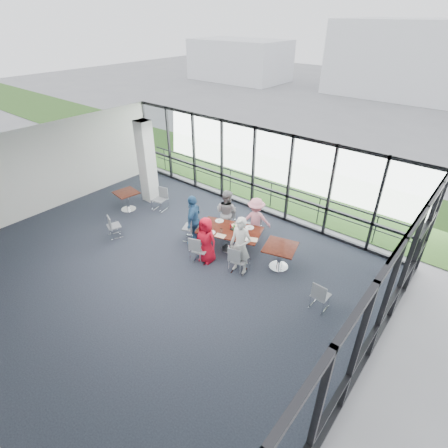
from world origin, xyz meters
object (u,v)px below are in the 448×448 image
Objects in this scene: side_table_left at (126,195)px; diner_end at (194,220)px; main_table at (230,233)px; chair_main_nr at (239,260)px; diner_near_left at (206,240)px; chair_main_fl at (225,220)px; diner_far_left at (226,212)px; chair_main_nl at (200,250)px; chair_spare_lb at (159,200)px; diner_near_right at (240,246)px; chair_main_end at (191,227)px; side_table_right at (280,250)px; chair_spare_la at (114,226)px; chair_spare_r at (321,295)px; diner_far_right at (256,220)px; structural_column at (147,162)px; chair_main_fr at (251,226)px.

side_table_left is 0.52× the size of diner_end.
main_table is 1.16m from chair_main_nr.
diner_end is (-0.96, 0.48, 0.12)m from diner_near_left.
chair_main_fl reaches higher than side_table_left.
diner_far_left reaches higher than chair_main_nl.
chair_spare_lb is (-3.39, 1.40, 0.01)m from chair_main_nl.
diner_near_right is 1.03× the size of diner_end.
chair_main_nl is 0.87× the size of chair_main_end.
side_table_right is 2.20m from diner_near_left.
chair_spare_la reaches higher than main_table.
chair_main_fl is at bearing 122.98° from chair_main_nr.
main_table is 1.45× the size of diner_near_left.
chair_spare_la and chair_spare_r have the same top height.
side_table_left is 5.59m from chair_main_nr.
chair_spare_r is at bearing 122.23° from diner_far_right.
diner_near_left is 1.94m from diner_far_right.
diner_end is 1.14m from chair_main_nl.
chair_main_nl is (-1.20, -0.39, -0.46)m from diner_near_right.
diner_far_left is at bearing 165.13° from chair_spare_r.
chair_main_nr is at bearing 155.40° from chair_spare_lb.
diner_far_left is 0.93× the size of diner_end.
chair_spare_la is at bearing 178.73° from chair_main_nr.
chair_main_end is at bearing -129.43° from diner_end.
diner_far_left is 1.90× the size of chair_main_nl.
chair_spare_r is at bearing 158.98° from diner_far_left.
diner_near_right is 4.57m from chair_spare_la.
side_table_left is 1.03× the size of chair_main_fl.
side_table_left is 3.52m from diner_end.
chair_main_nr reaches higher than side_table_left.
diner_near_right is 0.47m from chair_main_nr.
structural_column reaches higher than side_table_right.
diner_near_left is 1.82× the size of chair_main_fr.
chair_main_end is (-3.04, -0.59, -0.15)m from side_table_right.
diner_far_right is 1.19m from chair_main_fl.
chair_main_end is (-0.19, 0.05, -0.38)m from diner_end.
chair_spare_r is (8.06, -0.15, -0.20)m from side_table_left.
diner_near_left is at bearing 174.06° from chair_main_nr.
chair_main_nr is 2.49m from chair_spare_r.
chair_main_nr is at bearing 78.65° from diner_far_right.
chair_spare_lb is at bearing 38.52° from side_table_left.
diner_far_left reaches higher than chair_spare_lb.
diner_end reaches higher than chair_spare_lb.
chair_spare_lb is (-5.41, 0.14, -0.20)m from side_table_right.
diner_far_right is at bearing -168.76° from diner_far_left.
chair_spare_la is (-2.65, -2.67, -0.01)m from chair_main_fl.
side_table_right is at bearing 120.19° from diner_far_right.
chair_main_nr is at bearing 87.89° from chair_main_fr.
main_table is at bearing 131.50° from diner_far_left.
side_table_right is 1.87m from chair_spare_r.
chair_spare_la is (-4.38, -1.22, -0.47)m from diner_near_right.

